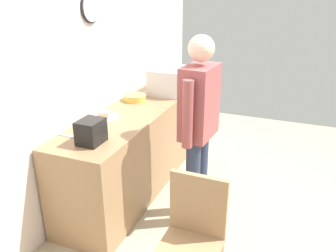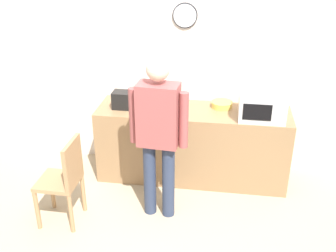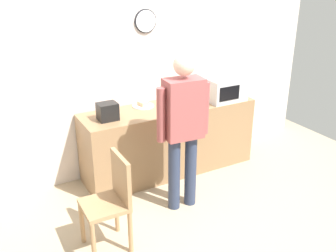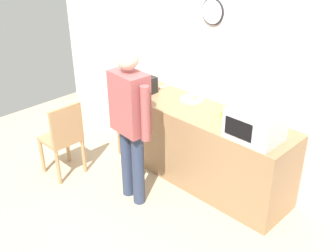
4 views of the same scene
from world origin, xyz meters
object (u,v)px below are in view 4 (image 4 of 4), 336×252
Objects in this scene: microwave at (255,124)px; toaster at (146,85)px; fork_utensil at (164,86)px; wooden_chair at (64,137)px; person_standing at (130,116)px; sandwich_plate at (192,98)px; salad_bowl at (232,113)px; spoon_utensil at (259,125)px.

toaster is at bearing 177.84° from microwave.
fork_utensil is 0.18× the size of wooden_chair.
person_standing is (0.52, -1.02, 0.12)m from fork_utensil.
fork_utensil is at bearing 117.02° from person_standing.
sandwich_plate is 1.10× the size of salad_bowl.
wooden_chair is (-1.51, -1.18, -0.40)m from salad_bowl.
toaster is at bearing -96.67° from fork_utensil.
salad_bowl reaches higher than wooden_chair.
salad_bowl is at bearing -4.75° from fork_utensil.
wooden_chair is at bearing -141.98° from salad_bowl.
toaster is 1.49m from spoon_utensil.
microwave is at bearing 25.68° from wooden_chair.
salad_bowl is at bearing 150.56° from microwave.
microwave is 1.24m from person_standing.
wooden_chair is (-0.91, -1.21, -0.39)m from sandwich_plate.
spoon_utensil is 0.10× the size of person_standing.
salad_bowl is at bearing -175.81° from spoon_utensil.
toaster reaches higher than fork_utensil.
wooden_chair is at bearing -154.32° from microwave.
microwave is 2.94× the size of fork_utensil.
salad_bowl is at bearing 57.33° from person_standing.
wooden_chair is at bearing -164.46° from person_standing.
salad_bowl is 1.11× the size of toaster.
person_standing is at bearing -134.02° from spoon_utensil.
wooden_chair is at bearing -126.99° from sandwich_plate.
sandwich_plate is 0.52m from fork_utensil.
person_standing reaches higher than sandwich_plate.
spoon_utensil is 1.33m from person_standing.
microwave is 1.59m from fork_utensil.
person_standing reaches higher than microwave.
fork_utensil is 0.10× the size of person_standing.
wooden_chair is at bearing -110.11° from toaster.
toaster is (-1.15, -0.19, 0.07)m from salad_bowl.
sandwich_plate is at bearing 165.35° from microwave.
person_standing reaches higher than spoon_utensil.
microwave is 0.51m from salad_bowl.
person_standing reaches higher than toaster.
person_standing is (-0.92, -0.95, 0.12)m from spoon_utensil.
salad_bowl reaches higher than spoon_utensil.
wooden_chair is at bearing -146.71° from spoon_utensil.
microwave is 1.08m from sandwich_plate.
salad_bowl is at bearing 9.21° from toaster.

